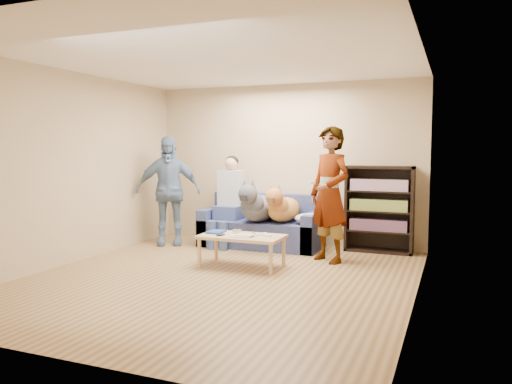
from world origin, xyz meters
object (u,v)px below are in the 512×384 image
at_px(camera_silver, 237,231).
at_px(sofa, 262,229).
at_px(person_seated, 229,197).
at_px(coffee_table, 242,239).
at_px(notebook_blue, 216,232).
at_px(bookshelf, 379,207).
at_px(dog_gray, 258,206).
at_px(dog_tan, 282,208).
at_px(person_standing_right, 330,195).
at_px(person_standing_left, 168,191).

xyz_separation_m(camera_silver, sofa, (-0.14, 1.30, -0.16)).
relative_size(person_seated, coffee_table, 1.34).
bearing_deg(camera_silver, notebook_blue, -165.96).
relative_size(person_seated, bookshelf, 1.13).
distance_m(sofa, coffee_table, 1.44).
relative_size(camera_silver, coffee_table, 0.10).
bearing_deg(dog_gray, dog_tan, 16.04).
relative_size(dog_gray, dog_tan, 1.09).
height_order(camera_silver, dog_tan, dog_tan).
distance_m(person_standing_right, bookshelf, 1.10).
bearing_deg(dog_gray, coffee_table, -78.45).
height_order(notebook_blue, bookshelf, bookshelf).
xyz_separation_m(sofa, coffee_table, (0.26, -1.42, 0.09)).
bearing_deg(person_standing_right, person_standing_left, -151.67).
bearing_deg(coffee_table, notebook_blue, 172.87).
height_order(person_standing_right, notebook_blue, person_standing_right).
bearing_deg(camera_silver, dog_gray, 96.50).
bearing_deg(person_standing_left, bookshelf, -15.74).
bearing_deg(sofa, dog_tan, -19.58).
relative_size(person_standing_right, dog_gray, 1.45).
distance_m(person_seated, bookshelf, 2.36).
xyz_separation_m(dog_tan, coffee_table, (-0.13, -1.28, -0.28)).
distance_m(person_standing_right, notebook_blue, 1.63).
relative_size(camera_silver, person_seated, 0.07).
relative_size(person_standing_left, bookshelf, 1.36).
height_order(person_seated, dog_tan, person_seated).
distance_m(dog_tan, coffee_table, 1.32).
bearing_deg(notebook_blue, coffee_table, -7.13).
relative_size(person_standing_right, camera_silver, 16.93).
xyz_separation_m(person_standing_right, person_seated, (-1.79, 0.56, -0.16)).
distance_m(person_standing_left, camera_silver, 1.86).
distance_m(person_standing_right, person_standing_left, 2.73).
xyz_separation_m(person_standing_right, sofa, (-1.26, 0.69, -0.65)).
bearing_deg(camera_silver, sofa, 96.02).
bearing_deg(notebook_blue, person_seated, 107.41).
height_order(dog_gray, bookshelf, bookshelf).
bearing_deg(dog_tan, notebook_blue, -113.16).
bearing_deg(sofa, camera_silver, -83.98).
distance_m(person_standing_left, dog_gray, 1.51).
relative_size(sofa, bookshelf, 1.46).
bearing_deg(person_standing_left, person_seated, -8.19).
relative_size(notebook_blue, person_seated, 0.18).
height_order(notebook_blue, dog_tan, dog_tan).
distance_m(dog_gray, coffee_table, 1.24).
xyz_separation_m(person_standing_right, bookshelf, (0.54, 0.92, -0.25)).
bearing_deg(person_seated, dog_gray, -11.86).
relative_size(person_standing_right, person_seated, 1.27).
distance_m(notebook_blue, dog_tan, 1.36).
bearing_deg(coffee_table, bookshelf, 46.95).
bearing_deg(dog_tan, person_standing_right, -32.23).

